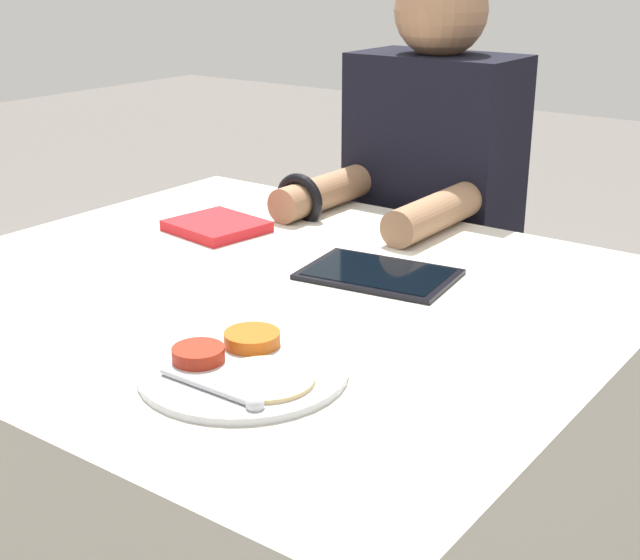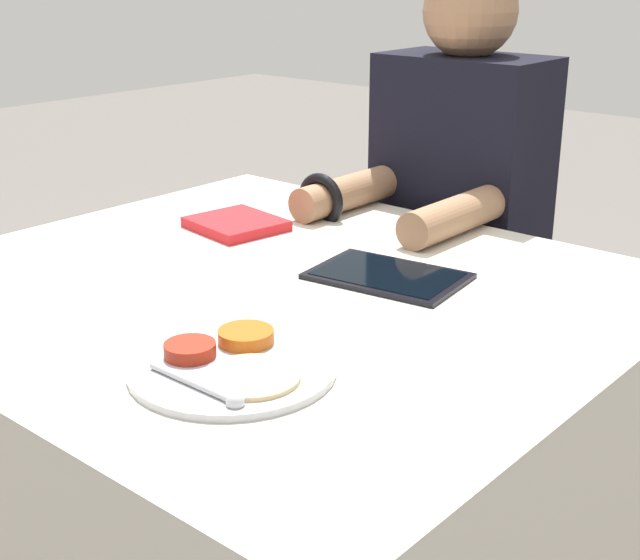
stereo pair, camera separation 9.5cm
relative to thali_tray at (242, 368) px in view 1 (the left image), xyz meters
The scene contains 5 objects.
dining_table 0.49m from the thali_tray, 125.45° to the left, with size 1.12×1.01×0.72m.
thali_tray is the anchor object (origin of this frame).
red_notebook 0.62m from the thali_tray, 135.35° to the left, with size 0.18×0.17×0.02m.
tablet_device 0.40m from the thali_tray, 97.81° to the left, with size 0.26×0.19×0.01m.
person_diner 0.94m from the thali_tray, 104.90° to the left, with size 0.36×0.47×1.20m.
Camera 1 is at (0.85, -1.01, 1.21)m, focal length 50.00 mm.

